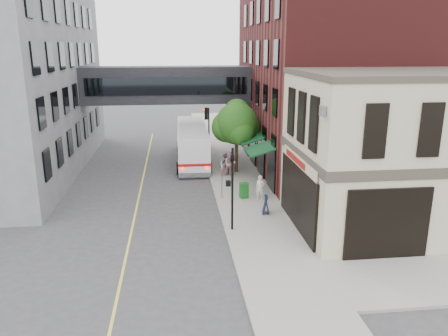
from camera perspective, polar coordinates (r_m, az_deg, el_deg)
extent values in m
plane|color=#38383A|center=(21.92, 0.72, -10.49)|extent=(120.00, 120.00, 0.00)
cube|color=gray|center=(35.15, 1.05, -0.15)|extent=(4.00, 60.00, 0.15)
cube|color=#BFB691|center=(25.03, 21.03, 1.72)|extent=(10.00, 8.00, 8.15)
cube|color=#38332B|center=(25.02, 21.05, 1.88)|extent=(10.12, 8.12, 0.50)
cube|color=#38332B|center=(24.44, 22.01, 11.37)|extent=(10.12, 8.12, 0.30)
cube|color=black|center=(23.78, 9.59, -3.73)|extent=(0.14, 6.40, 3.40)
cube|color=black|center=(23.77, 9.50, -3.74)|extent=(0.04, 5.90, 3.00)
cube|color=maroon|center=(23.75, 9.27, 1.18)|extent=(0.03, 3.60, 0.32)
cube|color=#4B1717|center=(36.81, 13.58, 11.11)|extent=(12.00, 18.00, 14.00)
cube|color=#0B3218|center=(34.39, 3.02, 4.49)|extent=(1.80, 13.00, 0.40)
cube|color=black|center=(37.64, -7.43, 10.74)|extent=(14.00, 3.00, 3.00)
cube|color=black|center=(36.10, -7.45, 10.53)|extent=(13.00, 0.08, 1.40)
cube|color=black|center=(39.19, -7.40, 10.93)|extent=(13.00, 0.08, 1.40)
cylinder|color=black|center=(22.89, 1.10, -2.83)|extent=(0.12, 0.12, 4.50)
cube|color=black|center=(22.75, 0.55, -2.01)|extent=(0.25, 0.22, 0.30)
imported|color=black|center=(22.37, 1.12, 1.67)|extent=(0.20, 0.16, 1.00)
cylinder|color=black|center=(37.34, -1.98, 4.46)|extent=(0.12, 0.12, 4.50)
cube|color=black|center=(37.25, -2.33, 4.98)|extent=(0.25, 0.22, 0.30)
cube|color=black|center=(37.02, -2.35, 7.11)|extent=(0.28, 0.28, 1.00)
sphere|color=#FF0C05|center=(36.96, -2.61, 7.64)|extent=(0.18, 0.18, 0.18)
cylinder|color=gray|center=(27.85, -0.28, -1.04)|extent=(0.08, 0.08, 3.00)
cube|color=white|center=(27.65, -0.33, 0.35)|extent=(0.03, 0.75, 0.22)
cube|color=#0C591E|center=(27.51, -0.33, 1.45)|extent=(0.03, 0.70, 0.18)
cube|color=#B20C0C|center=(27.79, -0.32, -0.65)|extent=(0.03, 0.30, 0.40)
cylinder|color=#382619|center=(33.84, 1.63, 1.81)|extent=(0.28, 0.28, 2.80)
sphere|color=#1E4512|center=(33.34, 1.66, 5.81)|extent=(3.20, 3.20, 3.20)
sphere|color=#1E4512|center=(34.02, 2.87, 5.32)|extent=(2.20, 2.20, 2.20)
sphere|color=#1E4512|center=(33.60, 0.40, 5.38)|extent=(2.40, 2.40, 2.40)
sphere|color=#1E4512|center=(33.82, 1.69, 7.33)|extent=(2.00, 2.00, 2.00)
cube|color=#D8CC4C|center=(31.15, -10.83, -2.67)|extent=(0.12, 40.00, 0.01)
cube|color=white|center=(37.72, -4.16, 3.31)|extent=(2.61, 11.20, 2.82)
cube|color=black|center=(37.62, -4.17, 4.03)|extent=(2.66, 11.01, 1.02)
cube|color=#B20C0C|center=(37.83, -4.14, 2.59)|extent=(2.67, 11.22, 0.21)
cylinder|color=black|center=(34.02, -5.96, -0.05)|extent=(0.31, 0.98, 0.97)
cylinder|color=black|center=(34.09, -1.88, 0.06)|extent=(0.31, 0.98, 0.97)
cylinder|color=black|center=(41.55, -5.95, 2.85)|extent=(0.31, 0.98, 0.97)
cylinder|color=black|center=(41.61, -2.60, 2.93)|extent=(0.31, 0.98, 0.97)
imported|color=silver|center=(27.87, 4.73, -2.58)|extent=(0.68, 0.54, 1.61)
imported|color=#D18791|center=(32.85, 0.76, 0.55)|extent=(0.99, 0.82, 1.88)
imported|color=black|center=(33.15, 0.37, 0.53)|extent=(1.25, 0.99, 1.69)
cube|color=#155C1B|center=(28.25, 2.63, -2.94)|extent=(0.57, 0.53, 1.00)
cube|color=black|center=(25.76, 5.50, -4.78)|extent=(0.48, 0.66, 1.09)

